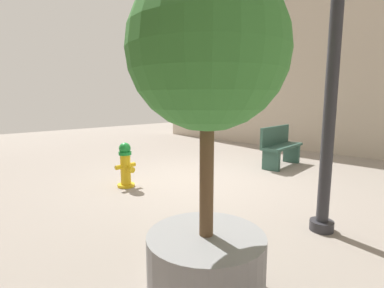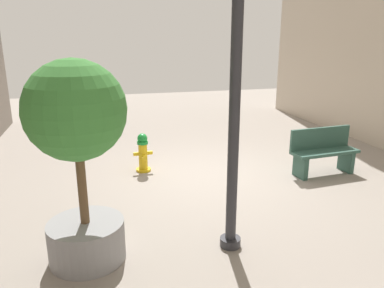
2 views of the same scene
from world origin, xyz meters
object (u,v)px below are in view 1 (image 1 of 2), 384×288
Objects in this scene: bench_near at (280,146)px; fire_hydrant at (126,165)px; street_lamp at (338,2)px; planter_tree at (207,102)px.

fire_hydrant is at bearing -17.25° from bench_near.
street_lamp is at bearing 102.70° from fire_hydrant.
bench_near is at bearing -143.07° from street_lamp.
street_lamp is at bearing 173.87° from planter_tree.
planter_tree reaches higher than fire_hydrant.
planter_tree is 0.59× the size of street_lamp.
bench_near is (-3.56, 1.10, 0.08)m from fire_hydrant.
fire_hydrant is at bearing -110.55° from planter_tree.
fire_hydrant is 3.72m from bench_near.
bench_near is at bearing 162.75° from fire_hydrant.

